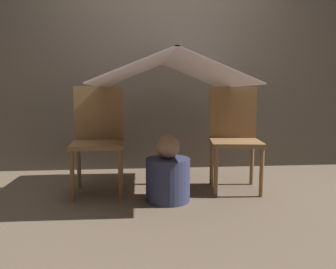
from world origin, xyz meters
name	(u,v)px	position (x,y,z in m)	size (l,w,h in m)	color
ground_plane	(169,197)	(0.00, 0.00, 0.00)	(8.80, 8.80, 0.00)	brown
wall_back	(160,60)	(0.00, 1.10, 1.25)	(7.00, 0.05, 2.50)	#4C4238
chair_left	(98,135)	(-0.61, 0.22, 0.51)	(0.45, 0.45, 0.94)	brown
chair_right	(234,133)	(0.62, 0.22, 0.51)	(0.49, 0.49, 0.94)	brown
sheet_canopy	(168,71)	(0.00, 0.14, 1.06)	(1.22, 1.32, 0.26)	silver
person_front	(168,175)	(-0.02, -0.10, 0.21)	(0.36, 0.36, 0.54)	#2D3351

